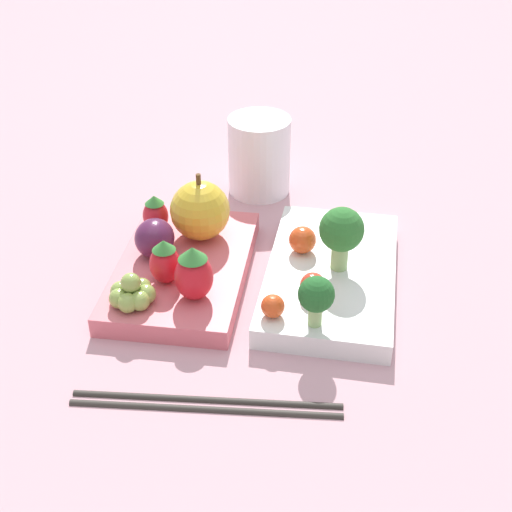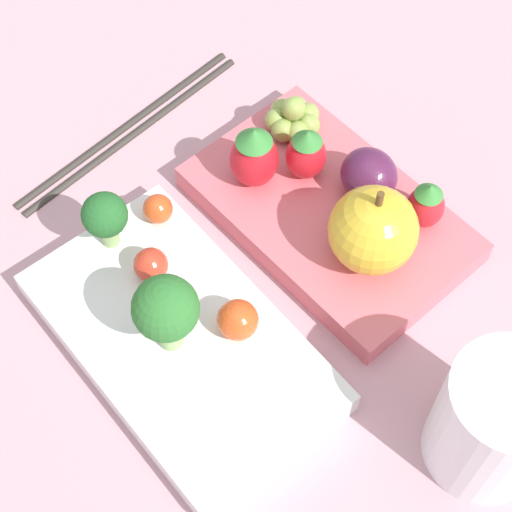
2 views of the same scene
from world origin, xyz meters
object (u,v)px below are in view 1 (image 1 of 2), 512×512
object	(u,v)px
bento_box_fruit	(183,269)
cherry_tomato_2	(273,306)
cherry_tomato_0	(313,285)
grape_cluster	(132,293)
chopsticks_pair	(206,402)
broccoli_floret_0	(316,296)
bento_box_savoury	(330,279)
strawberry_1	(155,214)
strawberry_0	(194,274)
broccoli_floret_1	(341,232)
cherry_tomato_1	(303,240)
strawberry_2	(165,262)
drinking_cup	(259,156)
apple	(200,210)
plum	(155,238)

from	to	relation	value
bento_box_fruit	cherry_tomato_2	xyz separation A→B (m)	(0.07, 0.10, 0.02)
cherry_tomato_0	grape_cluster	distance (m)	0.16
chopsticks_pair	broccoli_floret_0	bearing A→B (deg)	139.85
cherry_tomato_0	bento_box_fruit	bearing A→B (deg)	-104.71
bento_box_savoury	strawberry_1	bearing A→B (deg)	-102.70
strawberry_0	broccoli_floret_1	bearing A→B (deg)	118.13
cherry_tomato_1	strawberry_2	size ratio (longest dim) A/B	0.60
bento_box_savoury	grape_cluster	bearing A→B (deg)	-64.84
strawberry_1	drinking_cup	size ratio (longest dim) A/B	0.44
apple	plum	distance (m)	0.05
cherry_tomato_1	cherry_tomato_2	size ratio (longest dim) A/B	1.29
bento_box_savoury	strawberry_2	bearing A→B (deg)	-74.06
cherry_tomato_0	apple	bearing A→B (deg)	-123.40
apple	strawberry_2	distance (m)	0.08
apple	drinking_cup	distance (m)	0.14
broccoli_floret_1	chopsticks_pair	bearing A→B (deg)	-26.69
apple	strawberry_2	bearing A→B (deg)	-9.42
bento_box_savoury	strawberry_0	world-z (taller)	strawberry_0
bento_box_savoury	strawberry_0	bearing A→B (deg)	-62.27
cherry_tomato_0	cherry_tomato_2	world-z (taller)	cherry_tomato_0
strawberry_0	strawberry_1	bearing A→B (deg)	-147.05
bento_box_savoury	strawberry_1	xyz separation A→B (m)	(-0.04, -0.18, 0.03)
bento_box_fruit	strawberry_0	size ratio (longest dim) A/B	3.80
cherry_tomato_2	broccoli_floret_1	bearing A→B (deg)	148.31
broccoli_floret_1	plum	world-z (taller)	broccoli_floret_1
broccoli_floret_1	strawberry_0	xyz separation A→B (m)	(0.06, -0.12, -0.02)
broccoli_floret_0	broccoli_floret_1	size ratio (longest dim) A/B	0.74
broccoli_floret_1	apple	size ratio (longest dim) A/B	0.91
broccoli_floret_1	grape_cluster	world-z (taller)	broccoli_floret_1
apple	cherry_tomato_1	bearing A→B (deg)	83.64
bento_box_savoury	drinking_cup	world-z (taller)	drinking_cup
cherry_tomato_1	drinking_cup	size ratio (longest dim) A/B	0.30
bento_box_fruit	broccoli_floret_1	xyz separation A→B (m)	(-0.01, 0.15, 0.05)
strawberry_1	plum	world-z (taller)	strawberry_1
drinking_cup	grape_cluster	bearing A→B (deg)	-15.03
cherry_tomato_0	strawberry_1	bearing A→B (deg)	-116.27
grape_cluster	chopsticks_pair	distance (m)	0.13
bento_box_savoury	apple	distance (m)	0.14
strawberry_0	apple	bearing A→B (deg)	-169.39
cherry_tomato_0	strawberry_0	bearing A→B (deg)	-79.81
bento_box_fruit	apple	xyz separation A→B (m)	(-0.05, 0.01, 0.04)
cherry_tomato_0	apple	xyz separation A→B (m)	(-0.08, -0.12, 0.02)
bento_box_savoury	strawberry_0	xyz separation A→B (m)	(0.06, -0.11, 0.03)
grape_cluster	strawberry_2	bearing A→B (deg)	151.28
bento_box_fruit	apple	size ratio (longest dim) A/B	2.88
bento_box_savoury	broccoli_floret_0	xyz separation A→B (m)	(0.08, -0.01, 0.04)
cherry_tomato_2	drinking_cup	distance (m)	0.26
cherry_tomato_0	plum	xyz separation A→B (m)	(-0.04, -0.15, 0.01)
cherry_tomato_0	cherry_tomato_2	distance (m)	0.04
apple	strawberry_1	size ratio (longest dim) A/B	1.75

